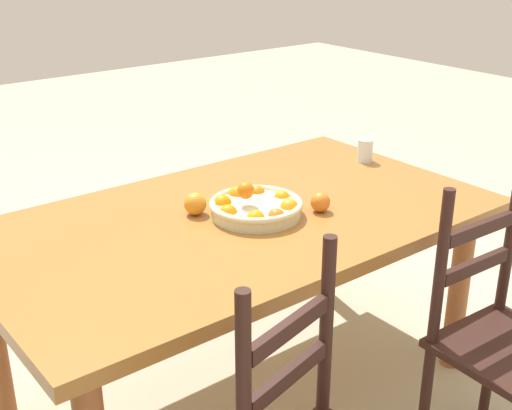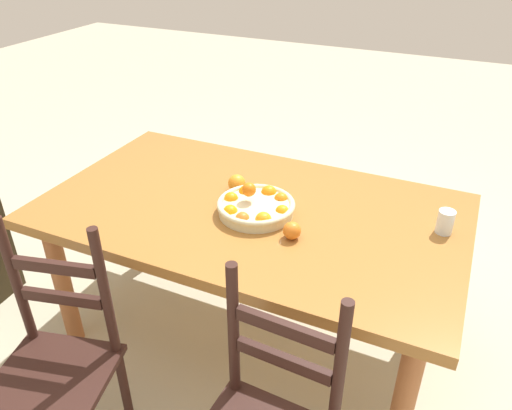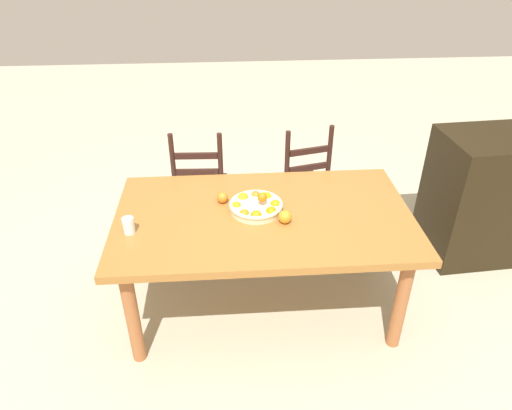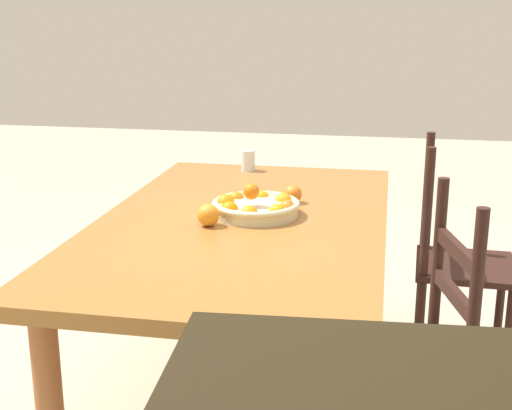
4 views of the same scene
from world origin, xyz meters
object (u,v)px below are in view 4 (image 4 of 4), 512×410
(fruit_bowl, at_px, (256,207))
(orange_loose_0, at_px, (293,194))
(chair_by_cabinet, at_px, (489,359))
(dining_table, at_px, (243,240))
(orange_loose_1, at_px, (208,215))
(chair_near_window, at_px, (455,265))
(drinking_glass, at_px, (248,161))

(fruit_bowl, bearing_deg, orange_loose_0, 151.60)
(chair_by_cabinet, xyz_separation_m, fruit_bowl, (-0.40, -0.80, 0.33))
(fruit_bowl, bearing_deg, dining_table, -44.11)
(orange_loose_0, bearing_deg, orange_loose_1, -34.65)
(chair_near_window, height_order, orange_loose_1, chair_near_window)
(chair_by_cabinet, height_order, fruit_bowl, chair_by_cabinet)
(chair_by_cabinet, bearing_deg, drinking_glass, 27.16)
(chair_near_window, xyz_separation_m, orange_loose_0, (0.17, -0.65, 0.32))
(dining_table, bearing_deg, chair_near_window, 117.45)
(chair_near_window, relative_size, chair_by_cabinet, 1.00)
(fruit_bowl, relative_size, drinking_glass, 3.36)
(chair_by_cabinet, xyz_separation_m, orange_loose_0, (-0.61, -0.69, 0.33))
(fruit_bowl, xyz_separation_m, orange_loose_0, (-0.20, 0.11, 0.00))
(dining_table, height_order, chair_near_window, chair_near_window)
(dining_table, distance_m, drinking_glass, 0.79)
(chair_by_cabinet, height_order, drinking_glass, chair_by_cabinet)
(chair_by_cabinet, relative_size, orange_loose_0, 13.81)
(orange_loose_1, bearing_deg, dining_table, 139.42)
(chair_by_cabinet, height_order, orange_loose_0, chair_by_cabinet)
(dining_table, relative_size, orange_loose_1, 22.64)
(dining_table, distance_m, orange_loose_1, 0.20)
(drinking_glass, bearing_deg, dining_table, 10.02)
(chair_near_window, relative_size, orange_loose_0, 13.88)
(chair_near_window, xyz_separation_m, drinking_glass, (-0.35, -0.94, 0.33))
(chair_by_cabinet, height_order, orange_loose_1, chair_by_cabinet)
(drinking_glass, bearing_deg, orange_loose_1, 2.43)
(orange_loose_0, bearing_deg, dining_table, -31.51)
(orange_loose_0, height_order, drinking_glass, drinking_glass)
(dining_table, relative_size, chair_by_cabinet, 1.84)
(fruit_bowl, distance_m, orange_loose_1, 0.21)
(dining_table, relative_size, chair_near_window, 1.83)
(chair_near_window, distance_m, orange_loose_0, 0.75)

